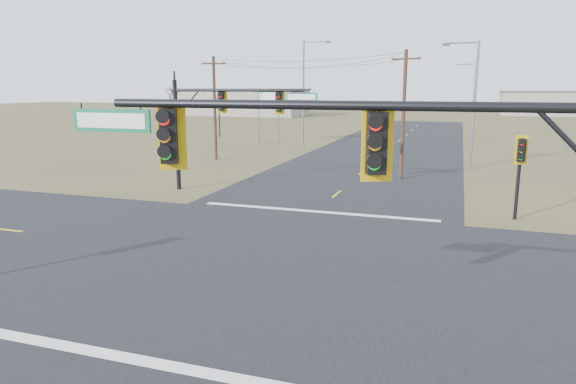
# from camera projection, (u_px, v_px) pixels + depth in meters

# --- Properties ---
(ground) EXTENTS (320.00, 320.00, 0.00)m
(ground) POSITION_uv_depth(u_px,v_px,m) (261.00, 259.00, 18.61)
(ground) COLOR brown
(ground) RESTS_ON ground
(road_ew) EXTENTS (160.00, 14.00, 0.02)m
(road_ew) POSITION_uv_depth(u_px,v_px,m) (261.00, 259.00, 18.61)
(road_ew) COLOR black
(road_ew) RESTS_ON ground
(road_ns) EXTENTS (14.00, 160.00, 0.02)m
(road_ns) POSITION_uv_depth(u_px,v_px,m) (261.00, 258.00, 18.61)
(road_ns) COLOR black
(road_ns) RESTS_ON ground
(stop_bar_near) EXTENTS (12.00, 0.40, 0.01)m
(stop_bar_near) POSITION_uv_depth(u_px,v_px,m) (141.00, 360.00, 11.63)
(stop_bar_near) COLOR silver
(stop_bar_near) RESTS_ON road_ns
(stop_bar_far) EXTENTS (12.00, 0.40, 0.01)m
(stop_bar_far) POSITION_uv_depth(u_px,v_px,m) (316.00, 211.00, 25.57)
(stop_bar_far) COLOR silver
(stop_bar_far) RESTS_ON road_ns
(mast_arm_near) EXTENTS (10.33, 0.59, 6.41)m
(mast_arm_near) POSITION_uv_depth(u_px,v_px,m) (378.00, 173.00, 8.74)
(mast_arm_near) COLOR black
(mast_arm_near) RESTS_ON ground
(mast_arm_far) EXTENTS (8.83, 0.54, 6.54)m
(mast_arm_far) POSITION_uv_depth(u_px,v_px,m) (224.00, 111.00, 29.44)
(mast_arm_far) COLOR black
(mast_arm_far) RESTS_ON ground
(pedestal_signal_ne) EXTENTS (0.62, 0.52, 4.00)m
(pedestal_signal_ne) POSITION_uv_depth(u_px,v_px,m) (521.00, 157.00, 23.46)
(pedestal_signal_ne) COLOR black
(pedestal_signal_ne) RESTS_ON ground
(utility_pole_near) EXTENTS (1.96, 0.93, 8.51)m
(utility_pole_near) POSITION_uv_depth(u_px,v_px,m) (403.00, 113.00, 33.93)
(utility_pole_near) COLOR #482C1F
(utility_pole_near) RESTS_ON ground
(utility_pole_far) EXTENTS (2.11, 0.41, 8.64)m
(utility_pole_far) POSITION_uv_depth(u_px,v_px,m) (215.00, 106.00, 43.32)
(utility_pole_far) COLOR #482C1F
(utility_pole_far) RESTS_ON ground
(highway_sign) EXTENTS (2.87, 1.10, 5.68)m
(highway_sign) POSITION_uv_depth(u_px,v_px,m) (268.00, 106.00, 56.45)
(highway_sign) COLOR slate
(highway_sign) RESTS_ON ground
(streetlight_a) EXTENTS (2.66, 0.43, 9.50)m
(streetlight_a) POSITION_uv_depth(u_px,v_px,m) (472.00, 98.00, 38.03)
(streetlight_a) COLOR slate
(streetlight_a) RESTS_ON ground
(streetlight_b) EXTENTS (2.51, 0.31, 8.98)m
(streetlight_b) POSITION_uv_depth(u_px,v_px,m) (472.00, 96.00, 60.98)
(streetlight_b) COLOR slate
(streetlight_b) RESTS_ON ground
(streetlight_c) EXTENTS (3.04, 0.42, 10.87)m
(streetlight_c) POSITION_uv_depth(u_px,v_px,m) (305.00, 87.00, 53.59)
(streetlight_c) COLOR slate
(streetlight_c) RESTS_ON ground
(bare_tree_a) EXTENTS (3.38, 3.38, 6.66)m
(bare_tree_a) POSITION_uv_depth(u_px,v_px,m) (173.00, 96.00, 50.04)
(bare_tree_a) COLOR black
(bare_tree_a) RESTS_ON ground
(bare_tree_b) EXTENTS (2.87, 2.87, 5.98)m
(bare_tree_b) POSITION_uv_depth(u_px,v_px,m) (219.00, 98.00, 63.60)
(bare_tree_b) COLOR black
(bare_tree_b) RESTS_ON ground
(warehouse_left) EXTENTS (28.00, 14.00, 5.50)m
(warehouse_left) POSITION_uv_depth(u_px,v_px,m) (241.00, 103.00, 114.09)
(warehouse_left) COLOR #9E978C
(warehouse_left) RESTS_ON ground
(warehouse_mid) EXTENTS (20.00, 12.00, 5.00)m
(warehouse_mid) POSITION_uv_depth(u_px,v_px,m) (550.00, 104.00, 112.59)
(warehouse_mid) COLOR #9E978C
(warehouse_mid) RESTS_ON ground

